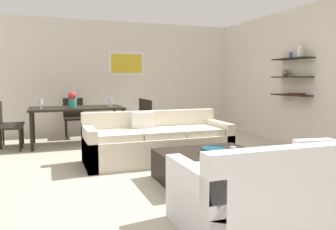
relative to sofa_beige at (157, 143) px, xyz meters
name	(u,v)px	position (x,y,z in m)	size (l,w,h in m)	color
ground_plane	(163,166)	(-0.02, -0.34, -0.29)	(18.00, 18.00, 0.00)	#BCB29E
back_wall_unit	(128,77)	(0.28, 3.19, 1.06)	(8.40, 0.09, 2.70)	silver
right_wall_shelf_unit	(300,77)	(3.01, 0.26, 1.06)	(0.34, 8.20, 2.70)	silver
sofa_beige	(157,143)	(0.00, 0.00, 0.00)	(2.28, 0.90, 0.78)	beige
loveseat_white	(262,193)	(0.14, -2.59, 0.00)	(1.46, 0.90, 0.78)	white
coffee_table	(209,167)	(0.28, -1.27, -0.10)	(1.24, 1.01, 0.38)	black
decorative_bowl	(214,150)	(0.31, -1.34, 0.13)	(0.32, 0.32, 0.07)	navy
candle_jar	(233,150)	(0.56, -1.38, 0.13)	(0.08, 0.08, 0.07)	silver
dining_table	(77,111)	(-1.07, 1.89, 0.39)	(1.80, 0.97, 0.75)	black
dining_chair_left_far	(7,121)	(-2.38, 2.11, 0.21)	(0.44, 0.44, 0.88)	black
dining_chair_right_far	(137,116)	(0.24, 2.11, 0.21)	(0.44, 0.44, 0.88)	black
dining_chair_right_near	(143,118)	(0.24, 1.67, 0.21)	(0.44, 0.44, 0.88)	black
dining_chair_head	(74,115)	(-1.07, 2.78, 0.21)	(0.44, 0.44, 0.88)	black
dining_chair_left_near	(4,124)	(-2.38, 1.67, 0.21)	(0.44, 0.44, 0.88)	black
wine_glass_right_far	(109,100)	(-0.40, 2.01, 0.58)	(0.07, 0.07, 0.17)	silver
wine_glass_head	(75,100)	(-1.07, 2.32, 0.58)	(0.08, 0.08, 0.18)	silver
wine_glass_left_near	(41,102)	(-1.74, 1.77, 0.58)	(0.08, 0.08, 0.18)	silver
wine_glass_left_far	(41,102)	(-1.74, 2.01, 0.58)	(0.07, 0.07, 0.17)	silver
wine_glass_right_near	(111,101)	(-0.40, 1.77, 0.57)	(0.06, 0.06, 0.16)	silver
centerpiece_vase	(72,100)	(-1.15, 1.85, 0.61)	(0.16, 0.16, 0.31)	teal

